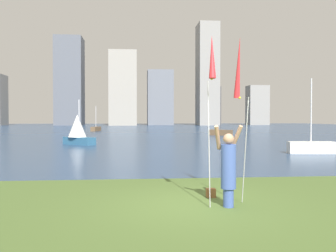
{
  "coord_description": "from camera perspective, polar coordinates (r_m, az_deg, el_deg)",
  "views": [
    {
      "loc": [
        -1.43,
        -8.72,
        2.1
      ],
      "look_at": [
        0.83,
        16.15,
        1.52
      ],
      "focal_mm": 39.46,
      "sensor_mm": 36.0,
      "label": 1
    }
  ],
  "objects": [
    {
      "name": "bag",
      "position": [
        9.93,
        6.64,
        -10.22
      ],
      "size": [
        0.24,
        0.18,
        0.23
      ],
      "color": "brown",
      "rests_on": "ground"
    },
    {
      "name": "sailboat_2",
      "position": [
        43.5,
        8.15,
        -0.88
      ],
      "size": [
        2.53,
        2.14,
        5.77
      ],
      "color": "brown",
      "rests_on": "ground"
    },
    {
      "name": "sailboat_5",
      "position": [
        29.53,
        -13.76,
        -0.62
      ],
      "size": [
        2.72,
        2.52,
        3.48
      ],
      "color": "#2D6084",
      "rests_on": "ground"
    },
    {
      "name": "sailboat_7",
      "position": [
        57.7,
        -11.08,
        -0.42
      ],
      "size": [
        1.43,
        2.71,
        3.86
      ],
      "color": "brown",
      "rests_on": "ground"
    },
    {
      "name": "skyline_tower_2",
      "position": [
        98.45,
        -6.97,
        5.78
      ],
      "size": [
        7.23,
        6.07,
        19.54
      ],
      "color": "gray",
      "rests_on": "ground"
    },
    {
      "name": "skyline_tower_1",
      "position": [
        103.9,
        -14.97,
        6.66
      ],
      "size": [
        7.18,
        7.49,
        23.7
      ],
      "color": "#565B66",
      "rests_on": "ground"
    },
    {
      "name": "skyline_tower_5",
      "position": [
        107.43,
        13.63,
        3.12
      ],
      "size": [
        5.56,
        4.71,
        11.07
      ],
      "color": "gray",
      "rests_on": "ground"
    },
    {
      "name": "sailboat_4",
      "position": [
        23.12,
        21.2,
        -3.01
      ],
      "size": [
        2.67,
        0.94,
        4.38
      ],
      "color": "silver",
      "rests_on": "ground"
    },
    {
      "name": "skyline_tower_3",
      "position": [
        103.66,
        -1.23,
        4.37
      ],
      "size": [
        7.1,
        6.17,
        15.22
      ],
      "color": "slate",
      "rests_on": "ground"
    },
    {
      "name": "person",
      "position": [
        8.8,
        9.32,
        -6.24
      ],
      "size": [
        0.71,
        0.52,
        1.93
      ],
      "rotation": [
        0.0,
        0.0,
        0.2
      ],
      "color": "#3F59A5",
      "rests_on": "ground"
    },
    {
      "name": "kite_flag_right",
      "position": [
        9.6,
        10.84,
        8.39
      ],
      "size": [
        0.16,
        1.09,
        4.12
      ],
      "color": "#B2B2B7",
      "rests_on": "ground"
    },
    {
      "name": "ground",
      "position": [
        59.73,
        -3.81,
        -0.76
      ],
      "size": [
        120.0,
        138.0,
        0.12
      ],
      "color": "#4C662D"
    },
    {
      "name": "kite_flag_left",
      "position": [
        8.53,
        6.8,
        9.75
      ],
      "size": [
        0.16,
        0.6,
        3.98
      ],
      "color": "#B2B2B7",
      "rests_on": "ground"
    },
    {
      "name": "skyline_tower_4",
      "position": [
        101.75,
        6.1,
        7.87
      ],
      "size": [
        5.4,
        7.44,
        27.44
      ],
      "color": "gray",
      "rests_on": "ground"
    }
  ]
}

